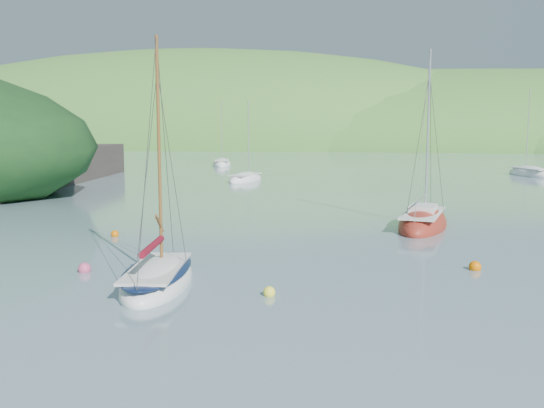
% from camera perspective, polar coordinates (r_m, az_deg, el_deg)
% --- Properties ---
extents(ground, '(700.00, 700.00, 0.00)m').
position_cam_1_polar(ground, '(20.52, -9.89, -8.90)').
color(ground, slate).
rests_on(ground, ground).
extents(shoreline_hills, '(690.00, 135.00, 56.00)m').
position_cam_1_polar(shoreline_hills, '(191.48, 7.30, 5.58)').
color(shoreline_hills, '#34752C').
rests_on(shoreline_hills, ground).
extents(daysailer_white, '(3.41, 6.54, 9.57)m').
position_cam_1_polar(daysailer_white, '(22.42, -10.71, -6.94)').
color(daysailer_white, white).
rests_on(daysailer_white, ground).
extents(sloop_red, '(3.63, 7.64, 10.85)m').
position_cam_1_polar(sloop_red, '(35.28, 14.02, -1.83)').
color(sloop_red, maroon).
rests_on(sloop_red, ground).
extents(distant_sloop_a, '(3.34, 6.60, 8.99)m').
position_cam_1_polar(distant_sloop_a, '(63.10, -2.51, 2.30)').
color(distant_sloop_a, white).
rests_on(distant_sloop_a, ground).
extents(distant_sloop_b, '(5.31, 8.00, 10.77)m').
position_cam_1_polar(distant_sloop_b, '(75.96, 23.12, 2.59)').
color(distant_sloop_b, white).
rests_on(distant_sloop_b, ground).
extents(distant_sloop_c, '(4.40, 7.67, 10.36)m').
position_cam_1_polar(distant_sloop_c, '(88.04, -4.74, 3.72)').
color(distant_sloop_c, white).
rests_on(distant_sloop_c, ground).
extents(mooring_buoys, '(17.96, 9.53, 0.51)m').
position_cam_1_polar(mooring_buoys, '(24.78, -3.46, -5.68)').
color(mooring_buoys, '#FFF635').
rests_on(mooring_buoys, ground).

